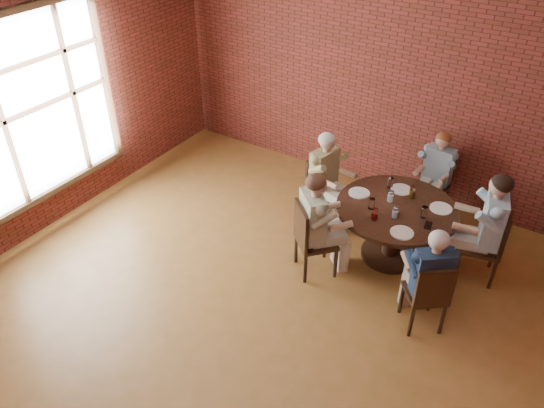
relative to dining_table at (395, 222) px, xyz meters
The scene contains 27 objects.
floor 2.26m from the dining_table, 114.23° to the right, with size 7.00×7.00×0.00m, color #9D6230.
wall_back 2.11m from the dining_table, 120.96° to the left, with size 7.00×7.00×0.00m, color maroon.
wall_left 4.75m from the dining_table, 154.27° to the right, with size 7.00×7.00×0.00m, color maroon.
window 4.52m from the dining_table, 158.59° to the right, with size 0.10×2.16×2.36m.
dining_table is the anchor object (origin of this frame).
chair_a 1.08m from the dining_table, 13.09° to the left, with size 0.54×0.54×0.97m.
diner_a 1.01m from the dining_table, 13.09° to the left, with size 0.56×0.69×1.39m, color teal, non-canonical shape.
chair_b 1.22m from the dining_table, 84.79° to the left, with size 0.41×0.41×0.88m.
diner_b 1.15m from the dining_table, 84.79° to the left, with size 0.47×0.58×1.24m, color #7C919F, non-canonical shape.
chair_c 1.16m from the dining_table, 166.94° to the left, with size 0.49×0.49×0.92m.
diner_c 1.09m from the dining_table, 166.94° to the left, with size 0.51×0.63×1.30m, color brown, non-canonical shape.
chair_d 1.08m from the dining_table, 133.00° to the right, with size 0.61×0.61×0.95m.
diner_d 1.00m from the dining_table, 133.00° to the right, with size 0.54×0.66×1.35m, color beige, non-canonical shape.
chair_e 1.19m from the dining_table, 51.58° to the right, with size 0.55×0.55×0.90m.
diner_e 1.12m from the dining_table, 51.58° to the right, with size 0.49×0.60×1.26m, color #172741, non-canonical shape.
plate_a 0.56m from the dining_table, 28.11° to the left, with size 0.26×0.26×0.01m, color white.
plate_b 0.45m from the dining_table, 104.34° to the left, with size 0.26×0.26×0.01m, color white.
plate_c 0.55m from the dining_table, behind, with size 0.26×0.26×0.01m, color white.
plate_d 0.55m from the dining_table, 62.90° to the right, with size 0.26×0.26×0.01m, color white.
glass_a 0.44m from the dining_table, ahead, with size 0.07×0.07×0.14m, color white.
glass_b 0.42m from the dining_table, 76.67° to the left, with size 0.07×0.07×0.14m, color white.
glass_c 0.50m from the dining_table, 124.13° to the left, with size 0.07×0.07×0.14m, color white.
glass_d 0.32m from the dining_table, 151.26° to the left, with size 0.07×0.07×0.14m, color white.
glass_e 0.43m from the dining_table, 141.04° to the right, with size 0.07×0.07×0.14m, color white.
glass_f 0.49m from the dining_table, 109.77° to the right, with size 0.07×0.07×0.14m, color white.
glass_g 0.36m from the dining_table, 76.45° to the right, with size 0.07×0.07×0.14m, color white.
smartphone 0.51m from the dining_table, 20.61° to the right, with size 0.08×0.15×0.01m, color black.
Camera 1 is at (2.38, -3.09, 4.35)m, focal length 35.00 mm.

